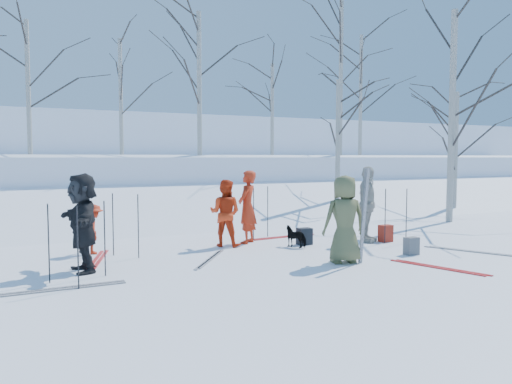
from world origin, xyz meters
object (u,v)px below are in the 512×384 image
skier_grey_west (83,223)px  backpack_red (386,233)px  skier_red_north (247,207)px  backpack_grey (411,246)px  skier_red_seated (94,229)px  skier_cream_east (367,204)px  backpack_dark (304,236)px  skier_olive_center (344,219)px  dog (296,236)px  skier_redor_behind (225,213)px

skier_grey_west → backpack_red: skier_grey_west is taller
skier_red_north → backpack_grey: (2.56, -2.90, -0.70)m
backpack_grey → skier_red_seated: bearing=152.8°
skier_cream_east → backpack_dark: 1.78m
backpack_dark → skier_grey_west: bearing=-173.1°
skier_olive_center → skier_red_north: (-0.75, 2.93, 0.02)m
skier_red_seated → backpack_dark: size_ratio=2.71×
backpack_grey → backpack_dark: backpack_dark is taller
skier_red_north → backpack_red: bearing=113.1°
backpack_red → backpack_grey: (-0.63, -1.55, -0.02)m
backpack_grey → dog: bearing=132.6°
skier_cream_east → dog: size_ratio=3.18×
skier_red_seated → backpack_dark: 4.86m
skier_red_north → dog: size_ratio=3.01×
skier_redor_behind → dog: bearing=-170.3°
dog → backpack_grey: bearing=103.0°
backpack_grey → backpack_dark: (-1.41, 2.10, 0.01)m
skier_red_north → dog: skier_red_north is taller
backpack_dark → skier_cream_east: bearing=-14.1°
dog → skier_cream_east: bearing=144.4°
skier_grey_west → skier_redor_behind: bearing=107.6°
skier_red_north → backpack_red: (3.19, -1.35, -0.68)m
dog → backpack_red: bearing=141.9°
skier_cream_east → backpack_grey: (-0.16, -1.71, -0.75)m
skier_redor_behind → backpack_dark: (1.80, -0.65, -0.59)m
skier_red_north → skier_grey_west: (-4.02, -1.42, 0.02)m
backpack_red → backpack_dark: size_ratio=1.05×
backpack_red → backpack_dark: backpack_red is taller
backpack_red → skier_olive_center: bearing=-147.0°
backpack_red → backpack_dark: bearing=165.0°
skier_grey_west → backpack_red: size_ratio=4.33×
skier_red_seated → backpack_grey: bearing=-109.5°
backpack_dark → skier_olive_center: bearing=-100.5°
backpack_red → skier_redor_behind: bearing=162.7°
skier_redor_behind → skier_red_seated: bearing=31.8°
skier_red_north → skier_red_seated: skier_red_north is taller
skier_olive_center → skier_grey_west: 5.00m
backpack_red → skier_grey_west: bearing=-179.4°
skier_red_north → skier_redor_behind: skier_red_north is taller
skier_grey_west → backpack_red: (7.20, 0.08, -0.70)m
skier_olive_center → skier_red_seated: 5.39m
skier_red_north → skier_redor_behind: 0.68m
skier_cream_east → skier_redor_behind: bearing=125.4°
skier_olive_center → backpack_red: skier_olive_center is taller
dog → backpack_grey: size_ratio=1.56×
skier_red_seated → backpack_red: bearing=-95.6°
skier_red_seated → skier_cream_east: skier_cream_east is taller
skier_redor_behind → skier_olive_center: bearing=156.6°
skier_red_seated → skier_redor_behind: bearing=-90.2°
skier_grey_west → backpack_dark: bearing=93.8°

